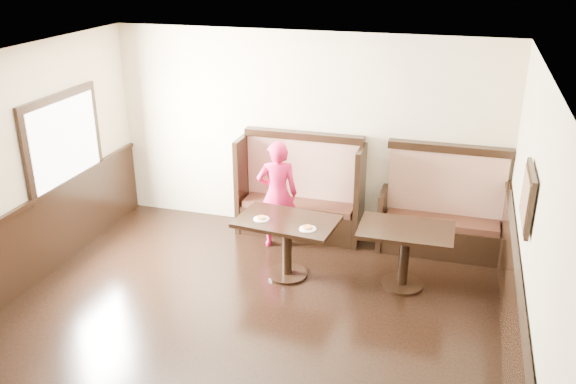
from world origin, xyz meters
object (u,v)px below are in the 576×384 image
at_px(booth_neighbor, 443,217).
at_px(table_main, 287,233).
at_px(booth_main, 301,198).
at_px(table_neighbor, 405,243).
at_px(child, 277,194).

bearing_deg(booth_neighbor, table_main, -145.51).
height_order(booth_neighbor, table_main, booth_neighbor).
bearing_deg(table_main, booth_main, 103.37).
bearing_deg(table_neighbor, booth_main, 145.22).
bearing_deg(booth_main, table_main, -82.41).
xyz_separation_m(booth_neighbor, table_main, (-1.79, -1.23, 0.10)).
height_order(table_neighbor, child, child).
height_order(table_main, child, child).
bearing_deg(table_neighbor, child, 160.80).
height_order(booth_main, table_neighbor, booth_main).
height_order(booth_neighbor, child, child).
xyz_separation_m(booth_main, child, (-0.19, -0.47, 0.22)).
bearing_deg(table_main, booth_neighbor, 40.27).
distance_m(booth_main, booth_neighbor, 1.95).
relative_size(booth_main, table_neighbor, 1.59).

